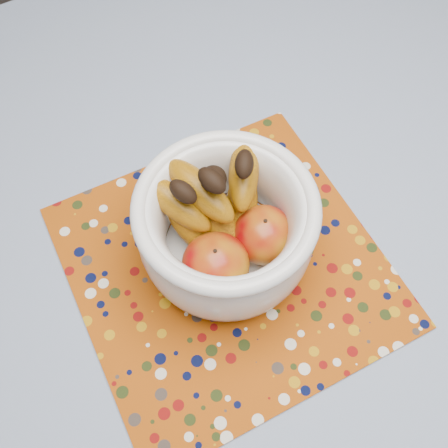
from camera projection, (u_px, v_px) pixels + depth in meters
name	position (u px, v px, depth m)	size (l,w,h in m)	color
table	(261.00, 243.00, 0.86)	(1.20, 1.20, 0.75)	brown
tablecloth	(264.00, 219.00, 0.79)	(1.32, 1.32, 0.01)	slate
placemat	(226.00, 265.00, 0.75)	(0.42, 0.42, 0.00)	#953E08
fruit_bowl	(224.00, 222.00, 0.68)	(0.25, 0.23, 0.19)	white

